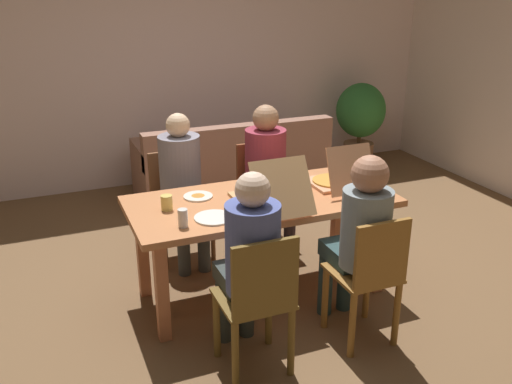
# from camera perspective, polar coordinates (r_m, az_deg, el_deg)

# --- Properties ---
(ground_plane) EXTENTS (20.00, 20.00, 0.00)m
(ground_plane) POSITION_cam_1_polar(r_m,az_deg,el_deg) (4.31, 0.51, -10.02)
(ground_plane) COLOR brown
(back_wall) EXTENTS (6.51, 0.12, 2.62)m
(back_wall) POSITION_cam_1_polar(r_m,az_deg,el_deg) (6.41, -9.32, 12.52)
(back_wall) COLOR silver
(back_wall) RESTS_ON ground
(dining_table) EXTENTS (1.86, 0.85, 0.76)m
(dining_table) POSITION_cam_1_polar(r_m,az_deg,el_deg) (4.01, 0.54, -1.89)
(dining_table) COLOR #C07444
(dining_table) RESTS_ON ground
(chair_0) EXTENTS (0.41, 0.39, 0.86)m
(chair_0) POSITION_cam_1_polar(r_m,az_deg,el_deg) (4.98, 0.58, 0.69)
(chair_0) COLOR brown
(chair_0) RESTS_ON ground
(person_0) EXTENTS (0.35, 0.55, 1.23)m
(person_0) POSITION_cam_1_polar(r_m,az_deg,el_deg) (4.78, 1.22, 2.75)
(person_0) COLOR #3D343B
(person_0) RESTS_ON ground
(chair_1) EXTENTS (0.45, 0.42, 0.87)m
(chair_1) POSITION_cam_1_polar(r_m,az_deg,el_deg) (4.74, -7.77, -0.47)
(chair_1) COLOR brown
(chair_1) RESTS_ON ground
(person_1) EXTENTS (0.33, 0.53, 1.23)m
(person_1) POSITION_cam_1_polar(r_m,az_deg,el_deg) (4.54, -7.44, 1.46)
(person_1) COLOR #3C4243
(person_1) RESTS_ON ground
(chair_2) EXTENTS (0.38, 0.40, 0.89)m
(chair_2) POSITION_cam_1_polar(r_m,az_deg,el_deg) (3.61, 11.34, -8.34)
(chair_2) COLOR olive
(chair_2) RESTS_ON ground
(person_2) EXTENTS (0.31, 0.53, 1.24)m
(person_2) POSITION_cam_1_polar(r_m,az_deg,el_deg) (3.59, 10.43, -3.90)
(person_2) COLOR #2C4445
(person_2) RESTS_ON ground
(chair_3) EXTENTS (0.41, 0.39, 0.91)m
(chair_3) POSITION_cam_1_polar(r_m,az_deg,el_deg) (3.27, 0.21, -10.92)
(chair_3) COLOR brown
(chair_3) RESTS_ON ground
(person_3) EXTENTS (0.31, 0.52, 1.24)m
(person_3) POSITION_cam_1_polar(r_m,az_deg,el_deg) (3.27, -0.70, -6.31)
(person_3) COLOR #343C38
(person_3) RESTS_ON ground
(pizza_box_0) EXTENTS (0.35, 0.47, 0.35)m
(pizza_box_0) POSITION_cam_1_polar(r_m,az_deg,el_deg) (4.23, 8.09, 1.23)
(pizza_box_0) COLOR tan
(pizza_box_0) RESTS_ON dining_table
(pizza_box_1) EXTENTS (0.40, 0.61, 0.37)m
(pizza_box_1) POSITION_cam_1_polar(r_m,az_deg,el_deg) (3.86, 1.18, -0.48)
(pizza_box_1) COLOR tan
(pizza_box_1) RESTS_ON dining_table
(plate_0) EXTENTS (0.25, 0.25, 0.01)m
(plate_0) POSITION_cam_1_polar(r_m,az_deg,el_deg) (3.66, -4.29, -2.60)
(plate_0) COLOR white
(plate_0) RESTS_ON dining_table
(plate_1) EXTENTS (0.21, 0.21, 0.03)m
(plate_1) POSITION_cam_1_polar(r_m,az_deg,el_deg) (4.01, -5.86, -0.40)
(plate_1) COLOR white
(plate_1) RESTS_ON dining_table
(drinking_glass_0) EXTENTS (0.06, 0.06, 0.12)m
(drinking_glass_0) POSITION_cam_1_polar(r_m,az_deg,el_deg) (3.54, -7.38, -2.62)
(drinking_glass_0) COLOR silver
(drinking_glass_0) RESTS_ON dining_table
(drinking_glass_1) EXTENTS (0.08, 0.08, 0.10)m
(drinking_glass_1) POSITION_cam_1_polar(r_m,az_deg,el_deg) (3.81, -8.98, -1.07)
(drinking_glass_1) COLOR #E3C962
(drinking_glass_1) RESTS_ON dining_table
(couch) EXTENTS (2.02, 0.80, 0.82)m
(couch) POSITION_cam_1_polar(r_m,az_deg,el_deg) (6.11, -2.39, 2.56)
(couch) COLOR #9C6D59
(couch) RESTS_ON ground
(potted_plant) EXTENTS (0.59, 0.59, 1.04)m
(potted_plant) POSITION_cam_1_polar(r_m,az_deg,el_deg) (6.94, 10.46, 7.37)
(potted_plant) COLOR #AA7352
(potted_plant) RESTS_ON ground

